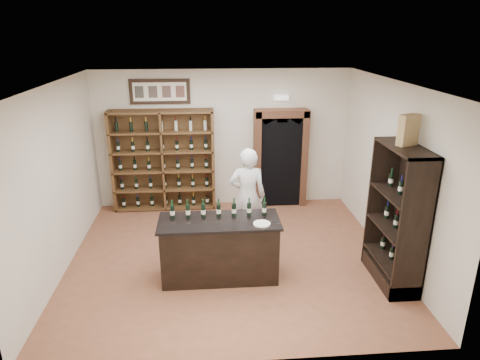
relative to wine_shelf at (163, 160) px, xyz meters
name	(u,v)px	position (x,y,z in m)	size (l,w,h in m)	color
floor	(230,257)	(1.30, -2.33, -1.10)	(5.50, 5.50, 0.00)	brown
ceiling	(229,84)	(1.30, -2.33, 1.90)	(5.50, 5.50, 0.00)	white
wall_back	(223,139)	(1.30, 0.17, 0.40)	(5.50, 0.04, 3.00)	silver
wall_left	(57,181)	(-1.45, -2.33, 0.40)	(0.04, 5.00, 3.00)	silver
wall_right	(392,172)	(4.05, -2.33, 0.40)	(0.04, 5.00, 3.00)	silver
wine_shelf	(163,160)	(0.00, 0.00, 0.00)	(2.20, 0.38, 2.20)	brown
framed_picture	(160,92)	(0.00, 0.14, 1.45)	(1.25, 0.04, 0.52)	black
arched_doorway	(280,156)	(2.55, 0.00, 0.04)	(1.17, 0.35, 2.17)	black
emergency_light	(281,98)	(2.55, 0.09, 1.30)	(0.30, 0.10, 0.10)	white
tasting_counter	(220,249)	(1.10, -2.93, -0.61)	(1.88, 0.78, 1.00)	black
counter_bottle_0	(172,212)	(0.38, -2.79, 0.01)	(0.07, 0.07, 0.30)	black
counter_bottle_1	(188,211)	(0.62, -2.79, 0.01)	(0.07, 0.07, 0.30)	black
counter_bottle_2	(203,211)	(0.86, -2.79, 0.01)	(0.07, 0.07, 0.30)	black
counter_bottle_3	(219,210)	(1.10, -2.79, 0.01)	(0.07, 0.07, 0.30)	black
counter_bottle_4	(234,210)	(1.34, -2.79, 0.01)	(0.07, 0.07, 0.30)	black
counter_bottle_5	(249,209)	(1.58, -2.79, 0.01)	(0.07, 0.07, 0.30)	black
counter_bottle_6	(264,209)	(1.82, -2.79, 0.01)	(0.07, 0.07, 0.30)	black
side_cabinet	(396,237)	(3.82, -3.23, -0.35)	(0.48, 1.20, 2.20)	black
shopkeeper	(248,196)	(1.66, -1.76, -0.19)	(0.66, 0.43, 1.82)	silver
plate	(262,224)	(1.74, -3.13, -0.09)	(0.26, 0.26, 0.02)	white
wine_crate	(408,130)	(3.82, -3.17, 1.33)	(0.32, 0.13, 0.45)	tan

